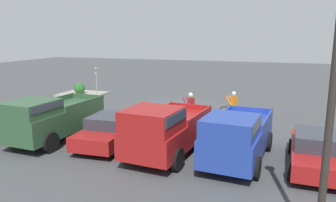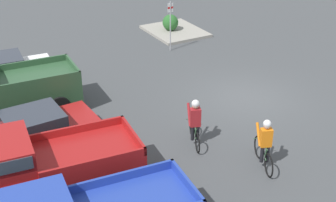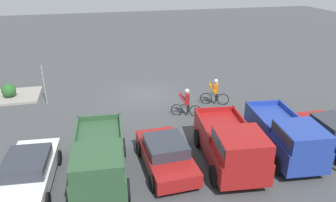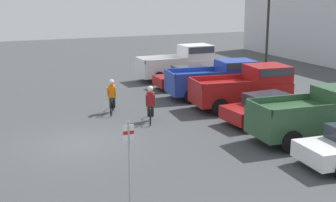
{
  "view_description": "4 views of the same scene",
  "coord_description": "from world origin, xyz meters",
  "px_view_note": "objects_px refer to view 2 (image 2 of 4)",
  "views": [
    {
      "loc": [
        -6.38,
        21.1,
        4.83
      ],
      "look_at": [
        -0.69,
        4.14,
        1.2
      ],
      "focal_mm": 35.0,
      "sensor_mm": 36.0,
      "label": 1
    },
    {
      "loc": [
        -13.43,
        11.37,
        8.74
      ],
      "look_at": [
        -0.69,
        4.14,
        1.2
      ],
      "focal_mm": 50.0,
      "sensor_mm": 36.0,
      "label": 2
    },
    {
      "loc": [
        3.21,
        20.43,
        8.38
      ],
      "look_at": [
        -0.69,
        4.14,
        1.2
      ],
      "focal_mm": 35.0,
      "sensor_mm": 36.0,
      "label": 3
    },
    {
      "loc": [
        17.68,
        -3.64,
        6.01
      ],
      "look_at": [
        -0.69,
        4.14,
        1.2
      ],
      "focal_mm": 50.0,
      "sensor_mm": 36.0,
      "label": 4
    }
  ],
  "objects_px": {
    "pickup_truck_2": "(37,167)",
    "cyclist_1": "(265,143)",
    "fire_lane_sign": "(170,21)",
    "pickup_truck_3": "(1,90)",
    "sedan_1": "(34,131)",
    "shrub": "(170,22)",
    "cyclist_0": "(195,121)"
  },
  "relations": [
    {
      "from": "cyclist_1",
      "to": "pickup_truck_3",
      "type": "bearing_deg",
      "value": 41.03
    },
    {
      "from": "sedan_1",
      "to": "fire_lane_sign",
      "type": "relative_size",
      "value": 1.66
    },
    {
      "from": "pickup_truck_3",
      "to": "shrub",
      "type": "distance_m",
      "value": 11.73
    },
    {
      "from": "cyclist_1",
      "to": "sedan_1",
      "type": "bearing_deg",
      "value": 52.74
    },
    {
      "from": "pickup_truck_2",
      "to": "cyclist_1",
      "type": "bearing_deg",
      "value": -105.45
    },
    {
      "from": "cyclist_1",
      "to": "fire_lane_sign",
      "type": "bearing_deg",
      "value": -13.7
    },
    {
      "from": "pickup_truck_2",
      "to": "cyclist_0",
      "type": "height_order",
      "value": "pickup_truck_2"
    },
    {
      "from": "cyclist_1",
      "to": "fire_lane_sign",
      "type": "relative_size",
      "value": 0.66
    },
    {
      "from": "pickup_truck_2",
      "to": "cyclist_1",
      "type": "distance_m",
      "value": 6.92
    },
    {
      "from": "pickup_truck_2",
      "to": "sedan_1",
      "type": "bearing_deg",
      "value": -12.65
    },
    {
      "from": "pickup_truck_2",
      "to": "fire_lane_sign",
      "type": "bearing_deg",
      "value": -47.15
    },
    {
      "from": "pickup_truck_2",
      "to": "fire_lane_sign",
      "type": "relative_size",
      "value": 2.0
    },
    {
      "from": "sedan_1",
      "to": "cyclist_1",
      "type": "relative_size",
      "value": 2.52
    },
    {
      "from": "shrub",
      "to": "sedan_1",
      "type": "bearing_deg",
      "value": 129.46
    },
    {
      "from": "pickup_truck_3",
      "to": "fire_lane_sign",
      "type": "distance_m",
      "value": 9.47
    },
    {
      "from": "fire_lane_sign",
      "to": "pickup_truck_2",
      "type": "bearing_deg",
      "value": 132.85
    },
    {
      "from": "cyclist_1",
      "to": "shrub",
      "type": "distance_m",
      "value": 13.41
    },
    {
      "from": "shrub",
      "to": "cyclist_0",
      "type": "bearing_deg",
      "value": 154.19
    },
    {
      "from": "sedan_1",
      "to": "fire_lane_sign",
      "type": "distance_m",
      "value": 10.38
    },
    {
      "from": "pickup_truck_3",
      "to": "shrub",
      "type": "relative_size",
      "value": 5.71
    },
    {
      "from": "fire_lane_sign",
      "to": "cyclist_1",
      "type": "bearing_deg",
      "value": 166.3
    },
    {
      "from": "pickup_truck_2",
      "to": "fire_lane_sign",
      "type": "xyz_separation_m",
      "value": [
        8.53,
        -9.2,
        0.41
      ]
    },
    {
      "from": "pickup_truck_3",
      "to": "cyclist_1",
      "type": "distance_m",
      "value": 9.84
    },
    {
      "from": "pickup_truck_2",
      "to": "cyclist_1",
      "type": "xyz_separation_m",
      "value": [
        -1.84,
        -6.67,
        -0.29
      ]
    },
    {
      "from": "fire_lane_sign",
      "to": "cyclist_0",
      "type": "bearing_deg",
      "value": 155.48
    },
    {
      "from": "fire_lane_sign",
      "to": "pickup_truck_3",
      "type": "bearing_deg",
      "value": 108.21
    },
    {
      "from": "pickup_truck_2",
      "to": "fire_lane_sign",
      "type": "height_order",
      "value": "fire_lane_sign"
    },
    {
      "from": "cyclist_1",
      "to": "fire_lane_sign",
      "type": "distance_m",
      "value": 10.7
    },
    {
      "from": "pickup_truck_2",
      "to": "pickup_truck_3",
      "type": "distance_m",
      "value": 5.58
    },
    {
      "from": "pickup_truck_3",
      "to": "cyclist_0",
      "type": "relative_size",
      "value": 3.01
    },
    {
      "from": "pickup_truck_2",
      "to": "pickup_truck_3",
      "type": "relative_size",
      "value": 1.0
    },
    {
      "from": "sedan_1",
      "to": "cyclist_0",
      "type": "relative_size",
      "value": 2.52
    }
  ]
}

